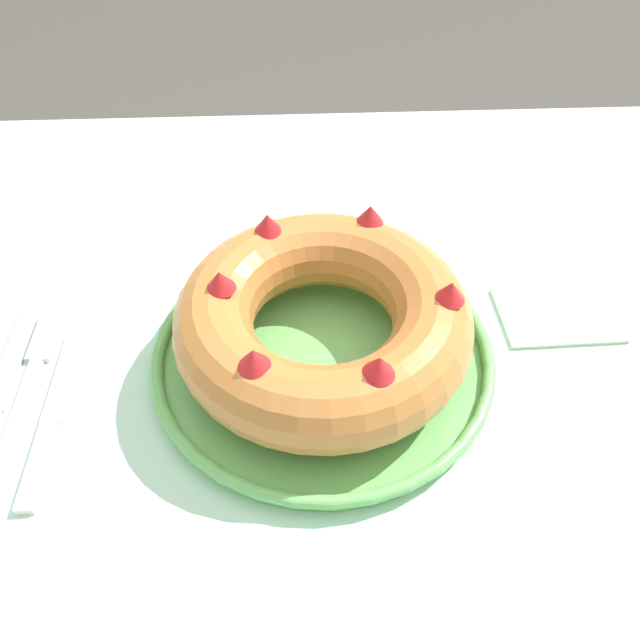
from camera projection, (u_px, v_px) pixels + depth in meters
ground_plane at (309, 615)px, 1.17m from camera, size 8.00×8.00×0.00m
dining_table at (301, 406)px, 0.68m from camera, size 1.53×0.96×0.76m
serving_dish at (320, 354)px, 0.61m from camera, size 0.33×0.33×0.02m
bundt_cake at (320, 319)px, 0.57m from camera, size 0.27×0.27×0.09m
fork at (26, 385)px, 0.59m from camera, size 0.02×0.21×0.01m
cake_knife at (47, 426)px, 0.56m from camera, size 0.02×0.19×0.01m
napkin at (554, 315)px, 0.65m from camera, size 0.12×0.09×0.00m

